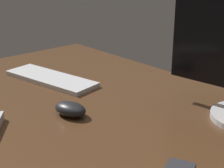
# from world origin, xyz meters

# --- Properties ---
(desk) EXTENTS (1.40, 0.84, 0.02)m
(desk) POSITION_xyz_m (0.00, 0.00, 0.01)
(desk) COLOR #4C301C
(desk) RESTS_ON ground
(keyboard) EXTENTS (0.38, 0.18, 0.02)m
(keyboard) POSITION_xyz_m (-0.31, 0.02, 0.03)
(keyboard) COLOR silver
(keyboard) RESTS_ON desk
(computer_mouse) EXTENTS (0.11, 0.08, 0.04)m
(computer_mouse) POSITION_xyz_m (-0.02, -0.09, 0.04)
(computer_mouse) COLOR black
(computer_mouse) RESTS_ON desk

